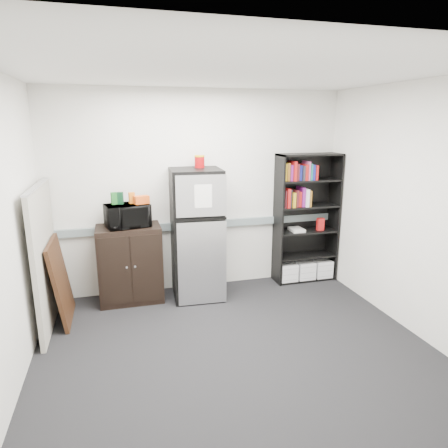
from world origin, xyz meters
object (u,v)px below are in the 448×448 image
microwave (127,216)px  cabinet (130,264)px  bookshelf (306,219)px  cubicle_partition (45,257)px  refrigerator (197,234)px

microwave → cabinet: bearing=76.8°
bookshelf → cubicle_partition: (-3.43, -0.49, -0.10)m
cabinet → cubicle_partition: bearing=-155.6°
microwave → refrigerator: (0.87, -0.06, -0.29)m
bookshelf → cubicle_partition: bearing=-171.9°
cubicle_partition → microwave: cubicle_partition is taller
cabinet → microwave: microwave is taller
bookshelf → refrigerator: size_ratio=1.09×
cubicle_partition → cabinet: cubicle_partition is taller
refrigerator → bookshelf: bearing=8.5°
bookshelf → cubicle_partition: bookshelf is taller
cubicle_partition → cabinet: 1.07m
cabinet → refrigerator: bearing=-5.3°
cubicle_partition → cabinet: (0.93, 0.42, -0.31)m
bookshelf → microwave: 2.51m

